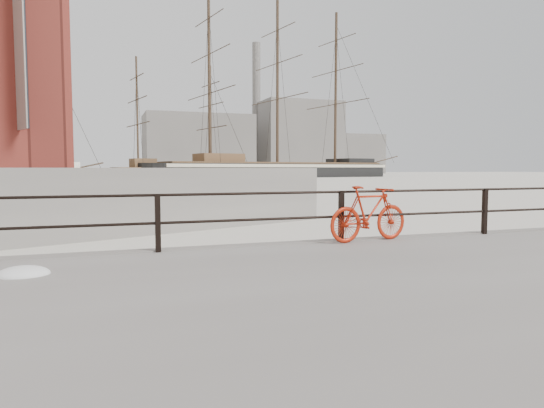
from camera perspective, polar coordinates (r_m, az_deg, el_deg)
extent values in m
plane|color=white|center=(11.77, 23.12, -4.85)|extent=(400.00, 400.00, 0.00)
imported|color=#AD210B|center=(9.70, 11.34, -1.11)|extent=(1.84, 0.52, 1.10)
ellipsoid|color=white|center=(7.38, -27.28, -6.49)|extent=(0.69, 0.54, 0.25)
cube|color=gray|center=(151.33, -8.70, 6.88)|extent=(32.00, 18.00, 18.00)
cube|color=gray|center=(166.25, 3.01, 7.72)|extent=(26.00, 20.00, 24.00)
cube|color=gray|center=(180.40, 9.20, 5.80)|extent=(20.00, 16.00, 14.00)
cylinder|color=gray|center=(167.45, -1.84, 11.13)|extent=(2.80, 2.80, 44.00)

